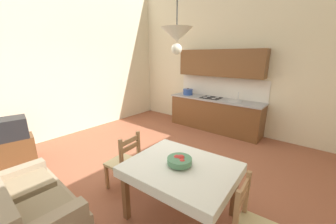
% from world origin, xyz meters
% --- Properties ---
extents(ground_plane, '(6.46, 6.06, 0.10)m').
position_xyz_m(ground_plane, '(0.00, 0.00, -0.05)').
color(ground_plane, '#99563D').
extents(wall_back, '(6.46, 0.12, 4.25)m').
position_xyz_m(wall_back, '(0.00, 2.79, 2.13)').
color(wall_back, beige).
rests_on(wall_back, ground_plane).
extents(wall_left, '(0.12, 6.06, 4.25)m').
position_xyz_m(wall_left, '(-2.99, 0.00, 2.13)').
color(wall_left, beige).
rests_on(wall_left, ground_plane).
extents(kitchen_cabinetry, '(2.59, 0.63, 2.20)m').
position_xyz_m(kitchen_cabinetry, '(-0.10, 2.46, 0.86)').
color(kitchen_cabinetry, brown).
rests_on(kitchen_cabinetry, ground_plane).
extents(dining_table, '(1.34, 1.11, 0.75)m').
position_xyz_m(dining_table, '(1.06, -0.80, 0.63)').
color(dining_table, brown).
rests_on(dining_table, ground_plane).
extents(dining_chair_tv_side, '(0.46, 0.46, 0.93)m').
position_xyz_m(dining_chair_tv_side, '(0.03, -0.86, 0.44)').
color(dining_chair_tv_side, '#D1BC89').
rests_on(dining_chair_tv_side, ground_plane).
extents(tv_on_stand, '(0.55, 0.68, 0.90)m').
position_xyz_m(tv_on_stand, '(-2.28, -1.69, 0.43)').
color(tv_on_stand, brown).
rests_on(tv_on_stand, ground_plane).
extents(small_couch, '(1.45, 0.84, 0.78)m').
position_xyz_m(small_couch, '(-0.15, -2.11, 0.31)').
color(small_couch, gray).
rests_on(small_couch, ground_plane).
extents(fruit_bowl, '(0.30, 0.30, 0.12)m').
position_xyz_m(fruit_bowl, '(1.04, -0.80, 0.81)').
color(fruit_bowl, '#4C7F5B').
rests_on(fruit_bowl, dining_table).
extents(pendant_lamp, '(0.32, 0.32, 0.81)m').
position_xyz_m(pendant_lamp, '(1.00, -0.83, 2.23)').
color(pendant_lamp, black).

